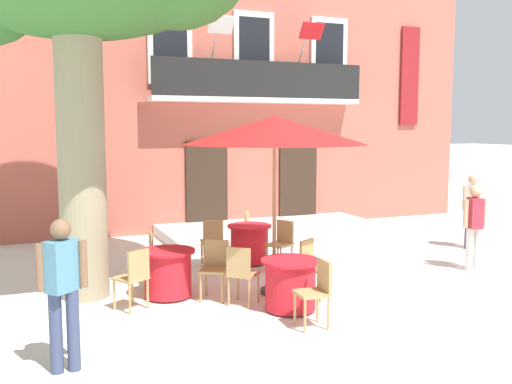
{
  "coord_description": "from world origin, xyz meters",
  "views": [
    {
      "loc": [
        -4.72,
        -8.92,
        2.69
      ],
      "look_at": [
        -0.2,
        2.15,
        1.3
      ],
      "focal_mm": 39.99,
      "sensor_mm": 36.0,
      "label": 1
    }
  ],
  "objects_px": {
    "cafe_table_front": "(290,284)",
    "pedestrian_by_tree": "(63,286)",
    "cafe_table_middle": "(249,243)",
    "cafe_chair_middle_1": "(212,239)",
    "pedestrian_near_entrance": "(472,207)",
    "cafe_table_near_tree": "(168,273)",
    "cafe_chair_middle_2": "(282,241)",
    "cafe_chair_front_1": "(317,288)",
    "cafe_chair_middle_0": "(252,230)",
    "pedestrian_mid_plaza": "(474,223)",
    "cafe_chair_near_tree_2": "(134,275)",
    "cafe_chair_near_tree_0": "(215,265)",
    "cafe_chair_near_tree_1": "(158,254)",
    "cafe_chair_front_0": "(241,271)",
    "cafe_chair_front_2": "(312,264)",
    "cafe_umbrella": "(275,131)"
  },
  "relations": [
    {
      "from": "cafe_chair_middle_0",
      "to": "cafe_table_front",
      "type": "height_order",
      "value": "cafe_chair_middle_0"
    },
    {
      "from": "pedestrian_by_tree",
      "to": "cafe_table_front",
      "type": "bearing_deg",
      "value": 16.61
    },
    {
      "from": "cafe_table_front",
      "to": "pedestrian_by_tree",
      "type": "bearing_deg",
      "value": -163.39
    },
    {
      "from": "cafe_chair_near_tree_0",
      "to": "cafe_chair_near_tree_2",
      "type": "bearing_deg",
      "value": -174.93
    },
    {
      "from": "cafe_chair_near_tree_1",
      "to": "cafe_chair_middle_0",
      "type": "distance_m",
      "value": 2.8
    },
    {
      "from": "cafe_table_near_tree",
      "to": "cafe_chair_near_tree_1",
      "type": "xyz_separation_m",
      "value": [
        0.01,
        0.75,
        0.14
      ]
    },
    {
      "from": "cafe_chair_middle_0",
      "to": "pedestrian_mid_plaza",
      "type": "xyz_separation_m",
      "value": [
        3.36,
        -2.77,
        0.37
      ]
    },
    {
      "from": "cafe_chair_near_tree_0",
      "to": "pedestrian_mid_plaza",
      "type": "height_order",
      "value": "pedestrian_mid_plaza"
    },
    {
      "from": "cafe_chair_front_0",
      "to": "pedestrian_near_entrance",
      "type": "relative_size",
      "value": 0.55
    },
    {
      "from": "cafe_chair_middle_2",
      "to": "pedestrian_by_tree",
      "type": "height_order",
      "value": "pedestrian_by_tree"
    },
    {
      "from": "cafe_chair_middle_2",
      "to": "pedestrian_near_entrance",
      "type": "height_order",
      "value": "pedestrian_near_entrance"
    },
    {
      "from": "pedestrian_near_entrance",
      "to": "cafe_table_near_tree",
      "type": "bearing_deg",
      "value": -171.71
    },
    {
      "from": "cafe_umbrella",
      "to": "pedestrian_near_entrance",
      "type": "xyz_separation_m",
      "value": [
        5.41,
        1.47,
        -1.68
      ]
    },
    {
      "from": "cafe_chair_front_1",
      "to": "cafe_umbrella",
      "type": "distance_m",
      "value": 2.64
    },
    {
      "from": "cafe_chair_front_0",
      "to": "pedestrian_near_entrance",
      "type": "bearing_deg",
      "value": 16.93
    },
    {
      "from": "cafe_table_middle",
      "to": "cafe_chair_middle_1",
      "type": "distance_m",
      "value": 0.77
    },
    {
      "from": "cafe_chair_near_tree_0",
      "to": "pedestrian_near_entrance",
      "type": "relative_size",
      "value": 0.55
    },
    {
      "from": "cafe_chair_near_tree_1",
      "to": "cafe_chair_near_tree_2",
      "type": "xyz_separation_m",
      "value": [
        -0.61,
        -1.2,
        0.0
      ]
    },
    {
      "from": "cafe_table_front",
      "to": "cafe_chair_front_2",
      "type": "bearing_deg",
      "value": 37.02
    },
    {
      "from": "pedestrian_mid_plaza",
      "to": "pedestrian_by_tree",
      "type": "distance_m",
      "value": 7.61
    },
    {
      "from": "cafe_chair_front_2",
      "to": "pedestrian_near_entrance",
      "type": "bearing_deg",
      "value": 20.92
    },
    {
      "from": "cafe_table_near_tree",
      "to": "cafe_chair_middle_0",
      "type": "bearing_deg",
      "value": 44.46
    },
    {
      "from": "pedestrian_by_tree",
      "to": "cafe_chair_middle_1",
      "type": "bearing_deg",
      "value": 52.97
    },
    {
      "from": "cafe_chair_middle_2",
      "to": "pedestrian_near_entrance",
      "type": "bearing_deg",
      "value": 0.59
    },
    {
      "from": "cafe_chair_near_tree_2",
      "to": "cafe_chair_middle_2",
      "type": "distance_m",
      "value": 3.35
    },
    {
      "from": "cafe_table_near_tree",
      "to": "cafe_chair_near_tree_1",
      "type": "height_order",
      "value": "cafe_chair_near_tree_1"
    },
    {
      "from": "cafe_table_middle",
      "to": "cafe_chair_front_1",
      "type": "distance_m",
      "value": 3.72
    },
    {
      "from": "cafe_chair_near_tree_1",
      "to": "pedestrian_by_tree",
      "type": "relative_size",
      "value": 0.54
    },
    {
      "from": "cafe_chair_middle_0",
      "to": "cafe_chair_front_1",
      "type": "bearing_deg",
      "value": -100.45
    },
    {
      "from": "pedestrian_near_entrance",
      "to": "cafe_chair_middle_1",
      "type": "bearing_deg",
      "value": 173.82
    },
    {
      "from": "cafe_chair_front_1",
      "to": "cafe_chair_front_0",
      "type": "bearing_deg",
      "value": 116.48
    },
    {
      "from": "cafe_chair_front_1",
      "to": "pedestrian_by_tree",
      "type": "relative_size",
      "value": 0.54
    },
    {
      "from": "cafe_chair_near_tree_0",
      "to": "cafe_chair_front_2",
      "type": "xyz_separation_m",
      "value": [
        1.43,
        -0.53,
        0.0
      ]
    },
    {
      "from": "cafe_chair_front_2",
      "to": "pedestrian_mid_plaza",
      "type": "bearing_deg",
      "value": 6.12
    },
    {
      "from": "cafe_table_near_tree",
      "to": "cafe_chair_front_2",
      "type": "relative_size",
      "value": 0.95
    },
    {
      "from": "cafe_chair_middle_2",
      "to": "cafe_chair_front_2",
      "type": "height_order",
      "value": "same"
    },
    {
      "from": "cafe_chair_near_tree_2",
      "to": "cafe_table_middle",
      "type": "distance_m",
      "value": 3.34
    },
    {
      "from": "cafe_table_middle",
      "to": "cafe_chair_middle_0",
      "type": "bearing_deg",
      "value": 64.92
    },
    {
      "from": "cafe_table_near_tree",
      "to": "cafe_table_front",
      "type": "relative_size",
      "value": 1.0
    },
    {
      "from": "cafe_chair_near_tree_2",
      "to": "cafe_chair_front_1",
      "type": "distance_m",
      "value": 2.68
    },
    {
      "from": "cafe_table_middle",
      "to": "cafe_chair_middle_0",
      "type": "height_order",
      "value": "cafe_chair_middle_0"
    },
    {
      "from": "cafe_chair_near_tree_2",
      "to": "pedestrian_mid_plaza",
      "type": "bearing_deg",
      "value": -0.24
    },
    {
      "from": "pedestrian_near_entrance",
      "to": "cafe_table_middle",
      "type": "bearing_deg",
      "value": 173.32
    },
    {
      "from": "cafe_chair_middle_2",
      "to": "cafe_chair_front_1",
      "type": "distance_m",
      "value": 3.17
    },
    {
      "from": "cafe_chair_middle_0",
      "to": "cafe_chair_front_2",
      "type": "relative_size",
      "value": 1.0
    },
    {
      "from": "cafe_chair_middle_2",
      "to": "pedestrian_mid_plaza",
      "type": "xyz_separation_m",
      "value": [
        3.28,
        -1.45,
        0.37
      ]
    },
    {
      "from": "cafe_table_front",
      "to": "pedestrian_mid_plaza",
      "type": "height_order",
      "value": "pedestrian_mid_plaza"
    },
    {
      "from": "pedestrian_by_tree",
      "to": "cafe_chair_front_0",
      "type": "bearing_deg",
      "value": 28.73
    },
    {
      "from": "cafe_chair_middle_1",
      "to": "cafe_chair_middle_2",
      "type": "bearing_deg",
      "value": -30.15
    },
    {
      "from": "pedestrian_near_entrance",
      "to": "pedestrian_by_tree",
      "type": "relative_size",
      "value": 0.97
    }
  ]
}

